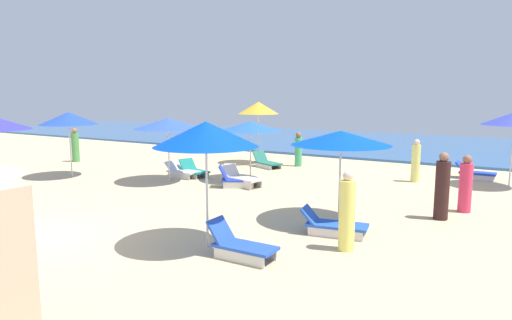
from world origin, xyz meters
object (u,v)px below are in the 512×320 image
at_px(lounge_chair_1_0, 474,172).
at_px(umbrella_5, 341,138).
at_px(umbrella_2, 258,108).
at_px(lounge_chair_5_0, 333,225).
at_px(lounge_chair_6_0, 182,171).
at_px(umbrella_0, 69,118).
at_px(lounge_chair_3_1, 236,179).
at_px(beachgoer_2, 347,213).
at_px(umbrella_4, 206,134).
at_px(lounge_chair_4_0, 240,245).
at_px(lounge_chair_3_0, 242,178).
at_px(beachgoer_3, 442,188).
at_px(beachgoer_5, 298,150).
at_px(lounge_chair_6_1, 193,170).
at_px(beachgoer_0, 466,185).
at_px(cooler_box_0, 230,168).
at_px(umbrella_6, 168,123).
at_px(beachgoer_4, 75,146).
at_px(lounge_chair_2_0, 266,162).
at_px(umbrella_3, 250,126).
at_px(beachgoer_6, 416,162).

relative_size(lounge_chair_1_0, umbrella_5, 0.58).
distance_m(umbrella_2, lounge_chair_5_0, 10.90).
distance_m(lounge_chair_1_0, umbrella_5, 8.68).
height_order(umbrella_5, lounge_chair_6_0, umbrella_5).
xyz_separation_m(umbrella_0, lounge_chair_3_1, (6.59, 1.55, -2.00)).
bearing_deg(beachgoer_2, umbrella_4, -126.99).
distance_m(umbrella_0, lounge_chair_1_0, 15.63).
bearing_deg(lounge_chair_4_0, umbrella_5, -13.30).
distance_m(umbrella_0, umbrella_5, 11.14).
relative_size(lounge_chair_3_0, umbrella_5, 0.64).
bearing_deg(lounge_chair_3_1, lounge_chair_1_0, -79.40).
distance_m(lounge_chair_3_0, beachgoer_3, 6.74).
bearing_deg(beachgoer_3, beachgoer_5, 48.99).
bearing_deg(lounge_chair_6_0, umbrella_5, -107.23).
xyz_separation_m(lounge_chair_6_0, lounge_chair_6_1, (0.29, 0.35, 0.00)).
distance_m(beachgoer_0, cooler_box_0, 9.32).
height_order(umbrella_0, beachgoer_2, umbrella_0).
distance_m(lounge_chair_4_0, umbrella_6, 8.39).
xyz_separation_m(umbrella_4, umbrella_6, (-5.38, 4.97, -0.25)).
bearing_deg(lounge_chair_1_0, beachgoer_4, 108.20).
bearing_deg(umbrella_2, lounge_chair_5_0, -50.91).
bearing_deg(beachgoer_3, lounge_chair_6_0, 82.86).
distance_m(lounge_chair_3_1, beachgoer_3, 6.78).
height_order(lounge_chair_6_1, beachgoer_4, beachgoer_4).
bearing_deg(lounge_chair_6_1, lounge_chair_4_0, -118.69).
bearing_deg(beachgoer_4, lounge_chair_3_1, 146.12).
distance_m(lounge_chair_2_0, beachgoer_5, 1.55).
bearing_deg(umbrella_0, umbrella_3, 24.38).
distance_m(umbrella_2, umbrella_6, 5.46).
xyz_separation_m(umbrella_2, beachgoer_6, (7.13, -0.86, -1.82)).
xyz_separation_m(lounge_chair_3_0, lounge_chair_6_0, (-2.89, 0.26, -0.04)).
xyz_separation_m(umbrella_2, umbrella_6, (-0.67, -5.40, -0.41)).
relative_size(lounge_chair_6_1, beachgoer_5, 0.90).
bearing_deg(lounge_chair_2_0, umbrella_3, -138.66).
distance_m(umbrella_4, lounge_chair_5_0, 3.62).
relative_size(lounge_chair_6_0, cooler_box_0, 2.78).
bearing_deg(lounge_chair_2_0, lounge_chair_6_1, -179.34).
height_order(beachgoer_3, beachgoer_5, beachgoer_3).
bearing_deg(umbrella_4, lounge_chair_2_0, 111.88).
relative_size(umbrella_0, beachgoer_4, 1.57).
xyz_separation_m(beachgoer_5, cooler_box_0, (-1.86, -2.71, -0.57)).
bearing_deg(umbrella_6, cooler_box_0, 76.04).
distance_m(lounge_chair_2_0, beachgoer_3, 9.22).
relative_size(umbrella_6, lounge_chair_6_0, 1.76).
distance_m(lounge_chair_2_0, umbrella_6, 5.23).
bearing_deg(lounge_chair_3_1, lounge_chair_2_0, -14.72).
distance_m(umbrella_2, beachgoer_4, 8.88).
height_order(lounge_chair_2_0, lounge_chair_3_1, lounge_chair_3_1).
relative_size(umbrella_2, beachgoer_5, 1.85).
bearing_deg(beachgoer_6, cooler_box_0, -122.02).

